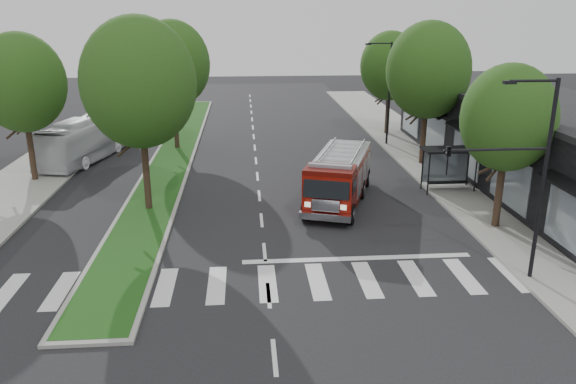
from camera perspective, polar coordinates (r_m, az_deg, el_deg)
name	(u,v)px	position (r m, az deg, el deg)	size (l,w,h in m)	color
ground	(265,252)	(25.22, -2.40, -6.12)	(140.00, 140.00, 0.00)	black
sidewalk_right	(456,180)	(37.01, 16.69, 1.19)	(5.00, 80.00, 0.15)	gray
sidewalk_left	(15,190)	(37.19, -25.98, 0.18)	(5.00, 80.00, 0.15)	gray
median	(175,154)	(42.59, -11.46, 3.76)	(3.00, 50.00, 0.15)	gray
storefront_row	(530,141)	(38.28, 23.34, 4.77)	(8.00, 30.00, 5.00)	black
bus_shelter	(449,157)	(34.38, 16.03, 3.39)	(3.20, 1.60, 2.61)	black
tree_right_near	(508,118)	(28.26, 21.46, 7.00)	(4.40, 4.40, 8.05)	black
tree_right_mid	(428,70)	(39.17, 14.07, 11.90)	(5.60, 5.60, 9.72)	black
tree_right_far	(390,66)	(48.78, 10.32, 12.48)	(5.00, 5.00, 8.73)	black
tree_median_near	(139,83)	(29.68, -14.90, 10.67)	(5.80, 5.80, 10.16)	black
tree_median_far	(172,64)	(43.49, -11.69, 12.63)	(5.60, 5.60, 9.72)	black
tree_left_mid	(21,83)	(37.65, -25.47, 9.99)	(5.20, 5.20, 9.16)	black
streetlight_right_near	(523,168)	(22.80, 22.75, 2.26)	(4.08, 0.22, 8.00)	black
streetlight_right_far	(387,89)	(44.79, 10.06, 10.28)	(2.11, 0.20, 8.00)	black
fire_engine	(339,177)	(31.36, 5.24, 1.49)	(5.18, 8.93, 2.97)	#4E0904
city_bus	(88,138)	(43.00, -19.63, 5.15)	(2.52, 10.77, 3.00)	silver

